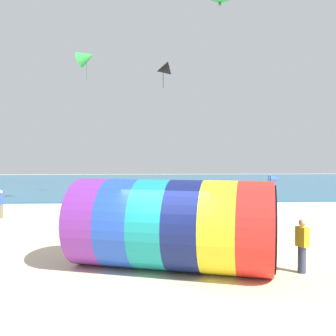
# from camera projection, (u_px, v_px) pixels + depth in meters

# --- Properties ---
(ground_plane) EXTENTS (120.00, 120.00, 0.00)m
(ground_plane) POSITION_uv_depth(u_px,v_px,m) (164.00, 277.00, 10.71)
(ground_plane) COLOR beige
(sea) EXTENTS (120.00, 40.00, 0.10)m
(sea) POSITION_uv_depth(u_px,v_px,m) (153.00, 183.00, 47.46)
(sea) COLOR #236084
(sea) RESTS_ON ground
(giant_inflatable_tube) EXTENTS (6.61, 4.38, 2.76)m
(giant_inflatable_tube) POSITION_uv_depth(u_px,v_px,m) (172.00, 225.00, 11.44)
(giant_inflatable_tube) COLOR purple
(giant_inflatable_tube) RESTS_ON ground
(kite_handler) EXTENTS (0.35, 0.42, 1.61)m
(kite_handler) POSITION_uv_depth(u_px,v_px,m) (302.00, 246.00, 11.10)
(kite_handler) COLOR #383D56
(kite_handler) RESTS_ON ground
(kite_green_delta) EXTENTS (1.59, 1.40, 2.16)m
(kite_green_delta) POSITION_uv_depth(u_px,v_px,m) (86.00, 57.00, 25.40)
(kite_green_delta) COLOR green
(kite_black_delta) EXTENTS (1.11, 0.96, 1.62)m
(kite_black_delta) POSITION_uv_depth(u_px,v_px,m) (163.00, 70.00, 23.35)
(kite_black_delta) COLOR black
(bystander_near_water) EXTENTS (0.40, 0.42, 1.56)m
(bystander_near_water) POSITION_uv_depth(u_px,v_px,m) (115.00, 201.00, 22.05)
(bystander_near_water) COLOR #383D56
(bystander_near_water) RESTS_ON ground
(bystander_mid_beach) EXTENTS (0.42, 0.40, 1.75)m
(bystander_mid_beach) POSITION_uv_depth(u_px,v_px,m) (235.00, 199.00, 22.09)
(bystander_mid_beach) COLOR #383D56
(bystander_mid_beach) RESTS_ON ground
(bystander_far_left) EXTENTS (0.37, 0.42, 1.58)m
(bystander_far_left) POSITION_uv_depth(u_px,v_px,m) (1.00, 204.00, 20.81)
(bystander_far_left) COLOR #726651
(bystander_far_left) RESTS_ON ground
(beach_flag) EXTENTS (0.47, 0.36, 2.78)m
(beach_flag) POSITION_uv_depth(u_px,v_px,m) (275.00, 183.00, 13.91)
(beach_flag) COLOR silver
(beach_flag) RESTS_ON ground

